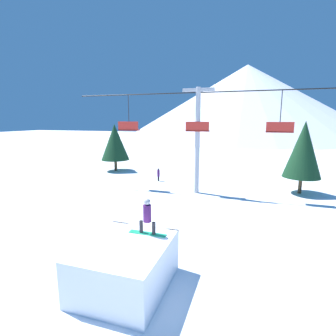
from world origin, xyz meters
TOP-DOWN VIEW (x-y plane):
  - ground_plane at (0.00, 0.00)m, footprint 220.00×220.00m
  - mountain_ridge at (0.00, 87.01)m, footprint 79.77×79.77m
  - snow_ramp at (-0.79, 0.83)m, footprint 2.83×3.38m
  - snowboarder at (-0.37, 1.81)m, footprint 1.43×0.29m
  - chairlift at (-0.98, 13.37)m, footprint 20.51×0.44m
  - pine_tree_near at (6.85, 15.75)m, footprint 2.81×2.81m
  - pine_tree_far at (-11.66, 19.54)m, footprint 3.15×3.15m
  - distant_skier at (-5.24, 16.20)m, footprint 0.24×0.24m

SIDE VIEW (x-z plane):
  - ground_plane at x=0.00m, z-range 0.00..0.00m
  - distant_skier at x=-5.24m, z-range 0.05..1.28m
  - snow_ramp at x=-0.79m, z-range 0.00..1.60m
  - snowboarder at x=-0.37m, z-range 1.61..2.97m
  - pine_tree_far at x=-11.66m, z-range 0.62..5.89m
  - pine_tree_near at x=6.85m, z-range 0.64..6.33m
  - chairlift at x=-0.98m, z-range 0.84..8.99m
  - mountain_ridge at x=0.00m, z-range 0.00..23.40m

